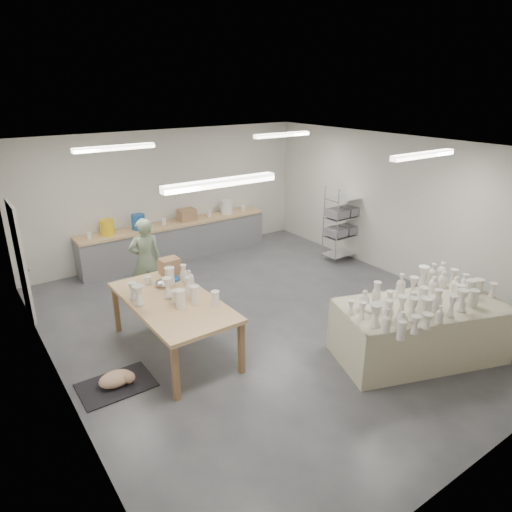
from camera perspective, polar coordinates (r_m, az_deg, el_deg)
room at (r=7.52m, az=0.67°, el=6.06°), size 8.00×8.02×3.00m
back_counter at (r=11.01m, az=-9.91°, el=2.07°), size 4.60×0.60×1.24m
wire_shelf at (r=10.88m, az=10.85°, el=4.17°), size 0.88×0.48×1.80m
drying_table at (r=7.44m, az=19.75°, el=-8.53°), size 2.74×2.00×1.25m
work_table at (r=7.20m, az=-10.49°, el=-4.98°), size 1.21×2.38×1.24m
rug at (r=6.92m, az=-17.06°, el=-15.18°), size 1.00×0.70×0.02m
cat at (r=6.85m, az=-16.94°, el=-14.44°), size 0.51×0.39×0.20m
potter at (r=8.88m, az=-13.62°, el=-0.53°), size 0.67×0.51×1.65m
red_stool at (r=9.30m, az=-13.98°, el=-2.94°), size 0.50×0.50×0.36m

